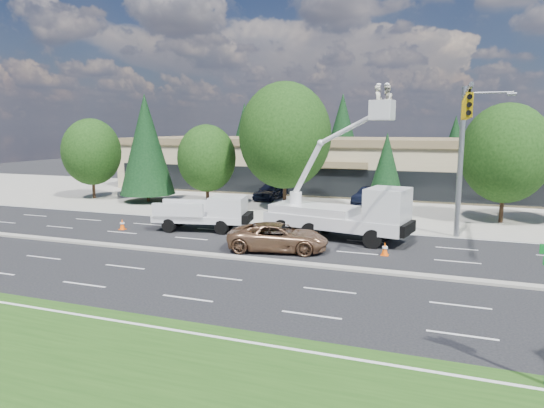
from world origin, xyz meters
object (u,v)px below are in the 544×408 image
at_px(bucket_truck, 348,208).
at_px(minivan, 278,237).
at_px(signal_mast, 463,138).
at_px(utility_pickup, 207,216).

xyz_separation_m(bucket_truck, minivan, (-3.03, -3.76, -1.20)).
distance_m(bucket_truck, minivan, 4.98).
distance_m(signal_mast, bucket_truck, 7.45).
height_order(signal_mast, minivan, signal_mast).
bearing_deg(bucket_truck, minivan, -117.98).
xyz_separation_m(signal_mast, bucket_truck, (-6.13, -1.00, -4.11)).
distance_m(signal_mast, utility_pickup, 16.13).
bearing_deg(bucket_truck, signal_mast, 20.14).
bearing_deg(utility_pickup, signal_mast, -5.62).
xyz_separation_m(utility_pickup, minivan, (6.06, -3.36, -0.18)).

